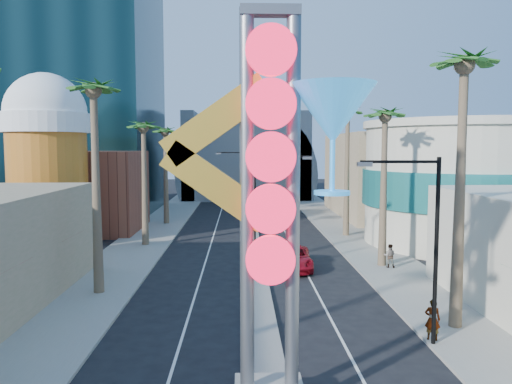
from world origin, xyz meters
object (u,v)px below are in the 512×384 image
(neon_sign, at_px, (297,183))
(pedestrian_a, at_px, (432,320))
(red_pickup, at_px, (292,258))
(pedestrian_b, at_px, (390,256))

(neon_sign, height_order, pedestrian_a, neon_sign)
(neon_sign, xyz_separation_m, red_pickup, (1.85, 18.76, -6.53))
(red_pickup, distance_m, pedestrian_b, 6.68)
(red_pickup, relative_size, pedestrian_a, 3.12)
(neon_sign, bearing_deg, red_pickup, 84.38)
(red_pickup, bearing_deg, pedestrian_a, -68.18)
(red_pickup, relative_size, pedestrian_b, 3.45)
(neon_sign, relative_size, red_pickup, 2.25)
(pedestrian_a, distance_m, pedestrian_b, 13.07)
(pedestrian_a, height_order, pedestrian_b, pedestrian_a)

